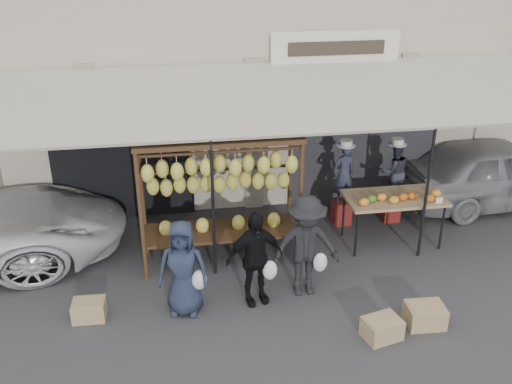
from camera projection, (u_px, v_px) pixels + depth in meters
ground_plane at (290, 310)px, 8.43m from camera, size 90.00×90.00×0.00m
shophouse at (233, 1)px, 12.70m from camera, size 24.00×6.15×7.30m
awning at (265, 99)px, 9.39m from camera, size 10.00×2.35×2.92m
banana_rack at (219, 176)px, 9.01m from camera, size 2.60×0.90×2.24m
produce_table at (395, 199)px, 9.83m from camera, size 1.70×0.90×1.04m
vendor_left at (344, 173)px, 10.48m from camera, size 0.46×0.34×1.14m
vendor_right at (394, 171)px, 10.60m from camera, size 0.56×0.44×1.15m
customer_left at (183, 268)px, 8.10m from camera, size 0.80×0.61×1.47m
customer_mid at (255, 258)px, 8.33m from camera, size 0.94×0.55×1.50m
customer_right at (306, 247)px, 8.50m from camera, size 1.07×0.63×1.63m
stool_left at (341, 212)px, 10.82m from camera, size 0.40×0.40×0.46m
stool_right at (390, 209)px, 10.93m from camera, size 0.38×0.38×0.44m
crate_near_a at (382, 328)px, 7.81m from camera, size 0.57×0.48×0.30m
crate_near_b at (425, 315)px, 8.06m from camera, size 0.55×0.43×0.32m
crate_far at (89, 310)px, 8.20m from camera, size 0.48×0.37×0.28m
sedan at (498, 172)px, 11.42m from camera, size 4.15×1.89×1.38m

